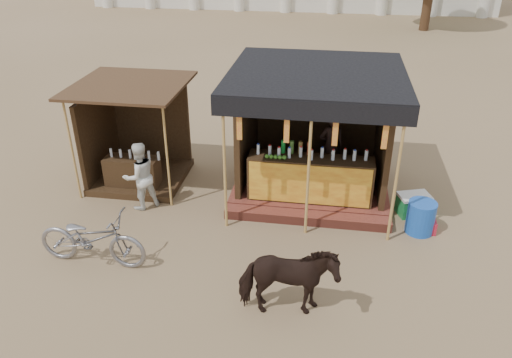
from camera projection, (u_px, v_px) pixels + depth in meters
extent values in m
plane|color=#846B4C|center=(242.00, 277.00, 8.72)|extent=(120.00, 120.00, 0.00)
cube|color=brown|center=(311.00, 182.00, 11.58)|extent=(3.40, 2.80, 0.22)
cube|color=brown|center=(307.00, 218.00, 10.24)|extent=(3.40, 0.35, 0.20)
cube|color=#372614|center=(310.00, 178.00, 10.48)|extent=(2.60, 0.55, 0.95)
cube|color=#B86115|center=(309.00, 185.00, 10.23)|extent=(2.50, 0.02, 0.88)
cube|color=#372614|center=(317.00, 108.00, 12.03)|extent=(3.00, 0.12, 2.50)
cube|color=#372614|center=(247.00, 123.00, 11.15)|extent=(0.12, 2.50, 2.50)
cube|color=#372614|center=(384.00, 131.00, 10.73)|extent=(0.12, 2.50, 2.50)
cube|color=black|center=(317.00, 73.00, 10.16)|extent=(3.60, 3.60, 0.06)
cube|color=black|center=(312.00, 111.00, 8.70)|extent=(3.60, 0.06, 0.36)
cylinder|color=tan|center=(225.00, 165.00, 9.51)|extent=(0.06, 0.06, 2.75)
cylinder|color=tan|center=(309.00, 171.00, 9.29)|extent=(0.06, 0.06, 2.75)
cylinder|color=tan|center=(397.00, 177.00, 9.07)|extent=(0.06, 0.06, 2.75)
cube|color=red|center=(239.00, 126.00, 9.08)|extent=(0.10, 0.02, 0.55)
cube|color=red|center=(287.00, 129.00, 8.96)|extent=(0.10, 0.02, 0.55)
cube|color=red|center=(335.00, 132.00, 8.84)|extent=(0.10, 0.02, 0.55)
cube|color=red|center=(385.00, 135.00, 8.72)|extent=(0.10, 0.02, 0.55)
imported|color=black|center=(331.00, 146.00, 11.20)|extent=(0.63, 0.48, 1.54)
cube|color=#372614|center=(142.00, 176.00, 11.88)|extent=(2.00, 2.00, 0.15)
cube|color=#372614|center=(152.00, 124.00, 12.25)|extent=(1.90, 0.10, 2.10)
cube|color=#372614|center=(99.00, 136.00, 11.55)|extent=(0.10, 1.90, 2.10)
cube|color=#472D19|center=(129.00, 85.00, 10.72)|extent=(2.40, 2.40, 0.06)
cylinder|color=tan|center=(72.00, 150.00, 10.59)|extent=(0.05, 0.05, 2.35)
cylinder|color=tan|center=(167.00, 157.00, 10.31)|extent=(0.05, 0.05, 2.35)
cube|color=#372614|center=(133.00, 174.00, 11.30)|extent=(1.20, 0.50, 0.80)
imported|color=black|center=(287.00, 282.00, 7.63)|extent=(1.60, 0.91, 1.28)
imported|color=gray|center=(92.00, 238.00, 8.84)|extent=(2.03, 0.77, 1.05)
imported|color=silver|center=(140.00, 176.00, 10.46)|extent=(0.92, 0.91, 1.50)
cylinder|color=#174DB2|center=(421.00, 217.00, 9.81)|extent=(0.72, 0.72, 0.67)
cube|color=#A81C2E|center=(424.00, 225.00, 9.94)|extent=(0.43, 0.38, 0.27)
cube|color=#1C7E3C|center=(413.00, 206.00, 10.46)|extent=(0.72, 0.59, 0.40)
cube|color=white|center=(415.00, 196.00, 10.35)|extent=(0.75, 0.62, 0.06)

